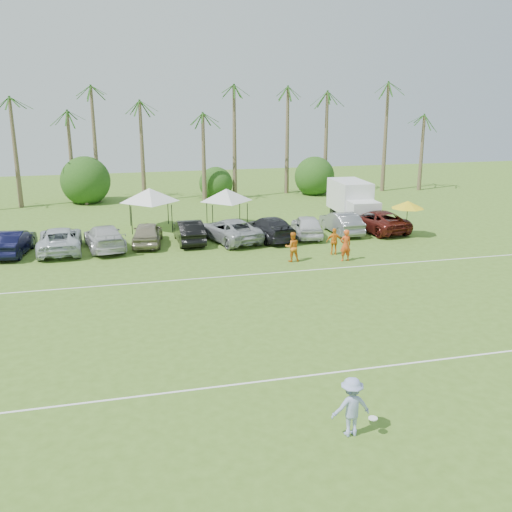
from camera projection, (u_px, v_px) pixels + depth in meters
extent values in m
plane|color=#486E21|center=(247.00, 415.00, 17.68)|extent=(120.00, 120.00, 0.00)
cube|color=white|center=(234.00, 385.00, 19.54)|extent=(80.00, 0.10, 0.01)
cube|color=white|center=(188.00, 279.00, 30.74)|extent=(80.00, 0.10, 0.01)
cone|color=brown|center=(10.00, 151.00, 48.96)|extent=(0.44, 0.44, 10.00)
cone|color=brown|center=(58.00, 144.00, 49.77)|extent=(0.44, 0.44, 11.00)
cone|color=brown|center=(106.00, 160.00, 51.12)|extent=(0.44, 0.44, 8.00)
cone|color=brown|center=(151.00, 153.00, 51.92)|extent=(0.44, 0.44, 9.00)
cone|color=brown|center=(195.00, 147.00, 52.73)|extent=(0.44, 0.44, 10.00)
cone|color=brown|center=(237.00, 140.00, 53.53)|extent=(0.44, 0.44, 11.00)
cone|color=brown|center=(287.00, 155.00, 55.11)|extent=(0.44, 0.44, 8.00)
cone|color=brown|center=(336.00, 149.00, 56.15)|extent=(0.44, 0.44, 9.00)
cone|color=brown|center=(383.00, 143.00, 57.19)|extent=(0.44, 0.44, 10.00)
cone|color=brown|center=(419.00, 137.00, 58.00)|extent=(0.44, 0.44, 11.00)
cylinder|color=brown|center=(87.00, 195.00, 52.48)|extent=(0.30, 0.30, 1.40)
sphere|color=#1B4312|center=(86.00, 184.00, 52.18)|extent=(4.00, 4.00, 4.00)
cylinder|color=brown|center=(215.00, 190.00, 55.30)|extent=(0.30, 0.30, 1.40)
sphere|color=#1B4312|center=(215.00, 179.00, 55.00)|extent=(4.00, 4.00, 4.00)
cylinder|color=brown|center=(312.00, 186.00, 57.65)|extent=(0.30, 0.30, 1.40)
sphere|color=#1B4312|center=(313.00, 176.00, 57.35)|extent=(4.00, 4.00, 4.00)
imported|color=#E44F19|center=(345.00, 245.00, 33.98)|extent=(0.73, 0.50, 1.92)
imported|color=orange|center=(292.00, 247.00, 33.89)|extent=(0.90, 0.72, 1.79)
imported|color=orange|center=(334.00, 241.00, 35.37)|extent=(1.05, 0.63, 1.67)
cube|color=silver|center=(350.00, 196.00, 45.14)|extent=(2.56, 4.44, 2.36)
cube|color=silver|center=(363.00, 215.00, 42.55)|extent=(2.25, 1.80, 1.98)
cube|color=black|center=(367.00, 220.00, 41.96)|extent=(2.18, 0.39, 0.94)
cube|color=#E5590C|center=(363.00, 200.00, 45.48)|extent=(0.09, 1.51, 0.85)
cylinder|color=black|center=(350.00, 222.00, 42.70)|extent=(0.32, 0.86, 0.85)
cylinder|color=black|center=(374.00, 221.00, 43.06)|extent=(0.32, 0.86, 0.85)
cylinder|color=black|center=(333.00, 212.00, 46.43)|extent=(0.32, 0.86, 0.85)
cylinder|color=black|center=(355.00, 211.00, 46.79)|extent=(0.32, 0.86, 0.85)
cylinder|color=black|center=(132.00, 220.00, 40.46)|extent=(0.06, 0.06, 2.04)
cylinder|color=black|center=(172.00, 218.00, 41.13)|extent=(0.06, 0.06, 2.04)
cylinder|color=black|center=(130.00, 213.00, 43.13)|extent=(0.06, 0.06, 2.04)
cylinder|color=black|center=(168.00, 211.00, 43.80)|extent=(0.06, 0.06, 2.04)
pyramid|color=silver|center=(149.00, 188.00, 41.58)|extent=(4.40, 4.40, 1.02)
cylinder|color=black|center=(213.00, 218.00, 41.79)|extent=(0.06, 0.06, 1.88)
cylinder|color=black|center=(247.00, 216.00, 42.41)|extent=(0.06, 0.06, 1.88)
cylinder|color=black|center=(207.00, 211.00, 44.24)|extent=(0.06, 0.06, 1.88)
cylinder|color=black|center=(240.00, 209.00, 44.85)|extent=(0.06, 0.06, 1.88)
pyramid|color=silver|center=(226.00, 189.00, 42.81)|extent=(4.06, 4.06, 0.94)
cylinder|color=black|center=(407.00, 221.00, 39.74)|extent=(0.05, 0.05, 2.29)
cone|color=gold|center=(408.00, 205.00, 39.43)|extent=(2.29, 2.29, 0.52)
imported|color=#94A1D3|center=(351.00, 407.00, 16.45)|extent=(1.18, 0.69, 1.81)
cylinder|color=white|center=(373.00, 418.00, 16.46)|extent=(0.27, 0.27, 0.03)
imported|color=black|center=(13.00, 242.00, 35.40)|extent=(2.32, 4.91, 1.56)
imported|color=silver|center=(60.00, 240.00, 36.10)|extent=(2.76, 5.68, 1.56)
imported|color=beige|center=(105.00, 237.00, 36.67)|extent=(2.98, 5.64, 1.56)
imported|color=gray|center=(147.00, 233.00, 37.69)|extent=(2.44, 4.78, 1.56)
imported|color=black|center=(189.00, 231.00, 38.31)|extent=(1.72, 4.75, 1.56)
imported|color=#9EA0A3|center=(230.00, 230.00, 38.63)|extent=(4.03, 6.10, 1.56)
imported|color=black|center=(269.00, 228.00, 39.23)|extent=(3.05, 5.66, 1.56)
imported|color=silver|center=(307.00, 226.00, 39.89)|extent=(2.60, 4.82, 1.56)
imported|color=slate|center=(341.00, 223.00, 40.91)|extent=(1.77, 4.77, 1.56)
imported|color=#571914|center=(377.00, 221.00, 41.48)|extent=(3.42, 5.93, 1.56)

